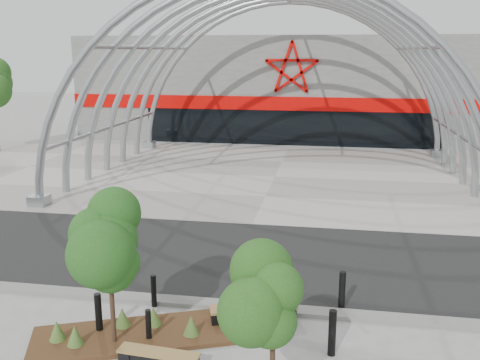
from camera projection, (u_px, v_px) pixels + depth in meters
name	position (u px, v px, depth m)	size (l,w,h in m)	color
ground	(216.00, 302.00, 15.12)	(140.00, 140.00, 0.00)	gray
road	(238.00, 256.00, 18.47)	(140.00, 7.00, 0.02)	black
forecourt	(275.00, 177.00, 29.95)	(60.00, 17.00, 0.04)	gray
kerb	(214.00, 304.00, 14.86)	(60.00, 0.50, 0.12)	slate
arena_building	(298.00, 85.00, 46.19)	(34.00, 15.24, 8.00)	#63635E
vault_canopy	(275.00, 177.00, 29.95)	(20.80, 15.80, 20.36)	#959B9F
planting_bed	(147.00, 330.00, 13.31)	(5.98, 3.79, 0.61)	#3E2715
street_tree_0	(109.00, 244.00, 12.31)	(1.58, 1.58, 3.59)	black
street_tree_1	(273.00, 310.00, 9.93)	(1.32, 1.32, 3.12)	black
bench_0	(159.00, 360.00, 11.97)	(1.90, 0.56, 0.39)	black
bench_1	(253.00, 315.00, 13.92)	(2.31, 1.17, 0.48)	black
bollard_0	(99.00, 314.00, 13.32)	(0.17, 0.17, 1.08)	black
bollard_1	(149.00, 326.00, 12.96)	(0.14, 0.14, 0.86)	black
bollard_2	(154.00, 291.00, 14.76)	(0.15, 0.15, 0.93)	black
bollard_3	(342.00, 291.00, 14.55)	(0.18, 0.18, 1.11)	black
bollard_4	(332.00, 333.00, 12.37)	(0.18, 0.18, 1.13)	black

